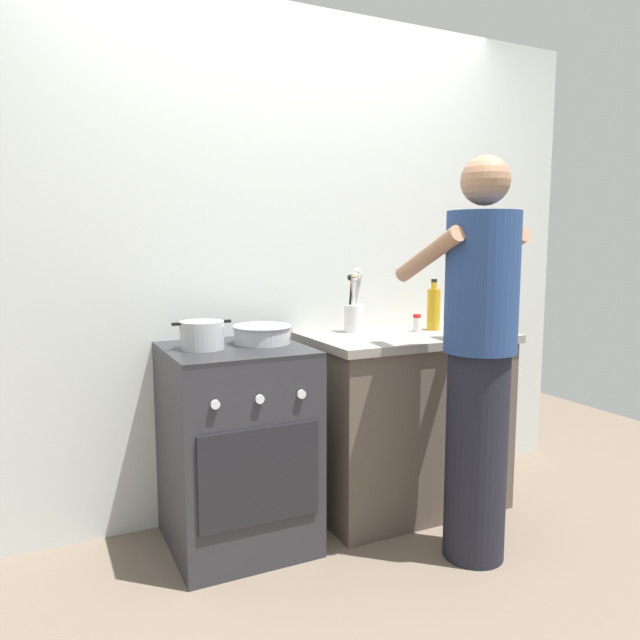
# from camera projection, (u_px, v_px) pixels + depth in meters

# --- Properties ---
(ground) EXTENTS (6.00, 6.00, 0.00)m
(ground) POSITION_uv_depth(u_px,v_px,m) (322.00, 539.00, 2.74)
(ground) COLOR #6B5B4C
(back_wall) EXTENTS (3.20, 0.10, 2.50)m
(back_wall) POSITION_uv_depth(u_px,v_px,m) (314.00, 263.00, 3.11)
(back_wall) COLOR silver
(back_wall) RESTS_ON ground
(countertop) EXTENTS (1.00, 0.60, 0.90)m
(countertop) POSITION_uv_depth(u_px,v_px,m) (405.00, 420.00, 3.05)
(countertop) COLOR brown
(countertop) RESTS_ON ground
(stove_range) EXTENTS (0.60, 0.62, 0.90)m
(stove_range) POSITION_uv_depth(u_px,v_px,m) (237.00, 446.00, 2.66)
(stove_range) COLOR #2D2D33
(stove_range) RESTS_ON ground
(pot) EXTENTS (0.25, 0.19, 0.12)m
(pot) POSITION_uv_depth(u_px,v_px,m) (202.00, 335.00, 2.55)
(pot) COLOR #B2B2B7
(pot) RESTS_ON stove_range
(mixing_bowl) EXTENTS (0.27, 0.27, 0.08)m
(mixing_bowl) POSITION_uv_depth(u_px,v_px,m) (262.00, 333.00, 2.69)
(mixing_bowl) COLOR #B7B7BC
(mixing_bowl) RESTS_ON stove_range
(utensil_crock) EXTENTS (0.10, 0.10, 0.33)m
(utensil_crock) POSITION_uv_depth(u_px,v_px,m) (354.00, 312.00, 3.04)
(utensil_crock) COLOR silver
(utensil_crock) RESTS_ON countertop
(spice_bottle) EXTENTS (0.04, 0.04, 0.09)m
(spice_bottle) POSITION_uv_depth(u_px,v_px,m) (417.00, 323.00, 3.07)
(spice_bottle) COLOR silver
(spice_bottle) RESTS_ON countertop
(oil_bottle) EXTENTS (0.07, 0.07, 0.27)m
(oil_bottle) POSITION_uv_depth(u_px,v_px,m) (434.00, 308.00, 3.11)
(oil_bottle) COLOR gold
(oil_bottle) RESTS_ON countertop
(person) EXTENTS (0.41, 0.50, 1.70)m
(person) POSITION_uv_depth(u_px,v_px,m) (478.00, 361.00, 2.50)
(person) COLOR black
(person) RESTS_ON ground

